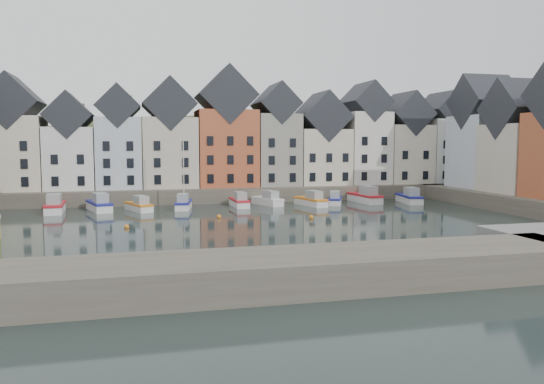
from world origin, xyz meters
name	(u,v)px	position (x,y,z in m)	size (l,w,h in m)	color
ground	(270,228)	(0.00, 0.00, 0.00)	(260.00, 260.00, 0.00)	black
far_quay	(224,191)	(0.00, 30.00, 1.00)	(90.00, 16.00, 2.00)	#4B4639
near_wall	(191,278)	(-10.00, -22.00, 1.00)	(50.00, 6.00, 2.00)	#4B4639
hillside	(205,272)	(0.02, 56.00, -17.96)	(153.60, 70.40, 64.00)	#29351A
far_terrace	(246,140)	(3.21, 28.00, 8.88)	(72.37, 8.16, 17.78)	beige
right_terrace	(523,140)	(36.00, 8.07, 8.91)	(8.30, 24.25, 16.36)	silver
mooring_buoys	(223,220)	(-4.00, 5.33, 0.15)	(20.50, 5.50, 0.50)	orange
boat_a	(55,206)	(-22.74, 17.46, 0.77)	(2.48, 6.86, 2.59)	silver
boat_b	(99,205)	(-17.60, 17.92, 0.75)	(3.78, 6.90, 2.53)	silver
boat_c	(139,206)	(-12.79, 16.54, 0.65)	(3.70, 5.89, 2.17)	silver
boat_d	(184,203)	(-7.22, 17.34, 0.72)	(2.75, 6.00, 11.05)	silver
boat_e	(239,202)	(0.22, 18.02, 0.66)	(1.97, 5.85, 2.23)	silver
boat_f	(268,200)	(4.31, 18.78, 0.66)	(3.59, 6.09, 2.23)	silver
boat_g	(311,201)	(9.85, 16.64, 0.69)	(3.29, 6.29, 2.31)	silver
boat_h	(335,200)	(13.66, 17.64, 0.62)	(3.67, 5.62, 2.07)	silver
boat_i	(365,197)	(18.57, 18.48, 0.79)	(2.82, 7.10, 2.66)	silver
boat_j	(409,198)	(24.40, 16.42, 0.74)	(3.04, 6.73, 2.49)	silver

